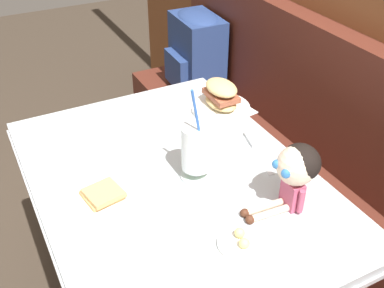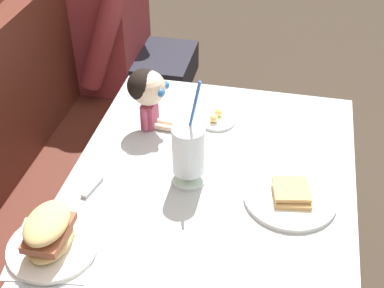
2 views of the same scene
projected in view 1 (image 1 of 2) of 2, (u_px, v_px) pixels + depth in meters
name	position (u px, v px, depth m)	size (l,w,h in m)	color
booth_bench	(316.00, 213.00, 1.91)	(2.60, 0.48, 1.00)	#512319
diner_table	(175.00, 224.00, 1.55)	(1.11, 0.81, 0.74)	#B2BCC1
toast_plate	(104.00, 199.00, 1.34)	(0.25, 0.25, 0.04)	white
milkshake_glass	(196.00, 151.00, 1.38)	(0.10, 0.10, 0.31)	silver
sandwich_plate	(221.00, 99.00, 1.74)	(0.23, 0.23, 0.12)	white
butter_saucer	(241.00, 242.00, 1.20)	(0.12, 0.12, 0.04)	white
butter_knife	(254.00, 145.00, 1.57)	(0.23, 0.07, 0.01)	silver
seated_doll	(296.00, 169.00, 1.26)	(0.12, 0.22, 0.20)	#B74C6B
backpack	(196.00, 49.00, 2.44)	(0.31, 0.25, 0.41)	navy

